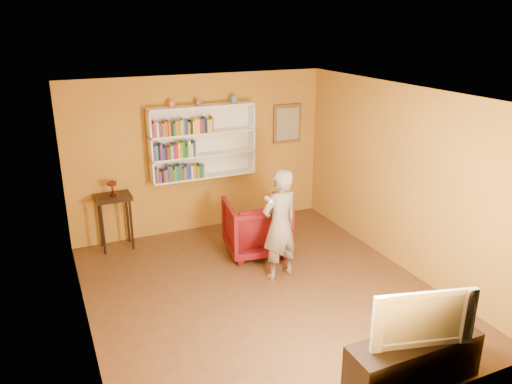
{
  "coord_description": "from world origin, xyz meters",
  "views": [
    {
      "loc": [
        -2.53,
        -5.45,
        3.58
      ],
      "look_at": [
        0.26,
        0.75,
        1.19
      ],
      "focal_mm": 35.0,
      "sensor_mm": 36.0,
      "label": 1
    }
  ],
  "objects_px": {
    "bookshelf": "(202,141)",
    "armchair": "(256,227)",
    "tv_cabinet": "(413,361)",
    "person": "(280,224)",
    "television": "(419,314)",
    "console_table": "(114,205)",
    "ruby_lustre": "(112,185)"
  },
  "relations": [
    {
      "from": "console_table",
      "to": "person",
      "type": "xyz_separation_m",
      "value": [
        1.99,
        -1.93,
        0.06
      ]
    },
    {
      "from": "ruby_lustre",
      "to": "armchair",
      "type": "distance_m",
      "value": 2.37
    },
    {
      "from": "console_table",
      "to": "ruby_lustre",
      "type": "bearing_deg",
      "value": -33.69
    },
    {
      "from": "console_table",
      "to": "television",
      "type": "height_order",
      "value": "television"
    },
    {
      "from": "console_table",
      "to": "armchair",
      "type": "height_order",
      "value": "console_table"
    },
    {
      "from": "person",
      "to": "tv_cabinet",
      "type": "distance_m",
      "value": 2.64
    },
    {
      "from": "tv_cabinet",
      "to": "television",
      "type": "height_order",
      "value": "television"
    },
    {
      "from": "ruby_lustre",
      "to": "console_table",
      "type": "bearing_deg",
      "value": 146.31
    },
    {
      "from": "armchair",
      "to": "television",
      "type": "bearing_deg",
      "value": 102.63
    },
    {
      "from": "ruby_lustre",
      "to": "person",
      "type": "relative_size",
      "value": 0.15
    },
    {
      "from": "ruby_lustre",
      "to": "tv_cabinet",
      "type": "bearing_deg",
      "value": -63.72
    },
    {
      "from": "tv_cabinet",
      "to": "television",
      "type": "xyz_separation_m",
      "value": [
        -0.0,
        0.0,
        0.56
      ]
    },
    {
      "from": "bookshelf",
      "to": "tv_cabinet",
      "type": "bearing_deg",
      "value": -81.82
    },
    {
      "from": "bookshelf",
      "to": "person",
      "type": "relative_size",
      "value": 1.11
    },
    {
      "from": "person",
      "to": "television",
      "type": "relative_size",
      "value": 1.54
    },
    {
      "from": "bookshelf",
      "to": "armchair",
      "type": "distance_m",
      "value": 1.75
    },
    {
      "from": "bookshelf",
      "to": "armchair",
      "type": "xyz_separation_m",
      "value": [
        0.46,
        -1.24,
        -1.16
      ]
    },
    {
      "from": "tv_cabinet",
      "to": "armchair",
      "type": "bearing_deg",
      "value": 93.59
    },
    {
      "from": "armchair",
      "to": "person",
      "type": "height_order",
      "value": "person"
    },
    {
      "from": "person",
      "to": "television",
      "type": "bearing_deg",
      "value": 82.94
    },
    {
      "from": "tv_cabinet",
      "to": "ruby_lustre",
      "type": "bearing_deg",
      "value": 116.28
    },
    {
      "from": "bookshelf",
      "to": "console_table",
      "type": "relative_size",
      "value": 1.98
    },
    {
      "from": "television",
      "to": "bookshelf",
      "type": "bearing_deg",
      "value": 112.86
    },
    {
      "from": "tv_cabinet",
      "to": "bookshelf",
      "type": "bearing_deg",
      "value": 98.18
    },
    {
      "from": "console_table",
      "to": "person",
      "type": "bearing_deg",
      "value": -44.19
    },
    {
      "from": "person",
      "to": "bookshelf",
      "type": "bearing_deg",
      "value": -90.58
    },
    {
      "from": "bookshelf",
      "to": "console_table",
      "type": "bearing_deg",
      "value": -174.13
    },
    {
      "from": "armchair",
      "to": "television",
      "type": "distance_m",
      "value": 3.45
    },
    {
      "from": "bookshelf",
      "to": "console_table",
      "type": "height_order",
      "value": "bookshelf"
    },
    {
      "from": "bookshelf",
      "to": "ruby_lustre",
      "type": "xyz_separation_m",
      "value": [
        -1.55,
        -0.16,
        -0.51
      ]
    },
    {
      "from": "television",
      "to": "ruby_lustre",
      "type": "bearing_deg",
      "value": 130.96
    },
    {
      "from": "bookshelf",
      "to": "armchair",
      "type": "height_order",
      "value": "bookshelf"
    }
  ]
}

